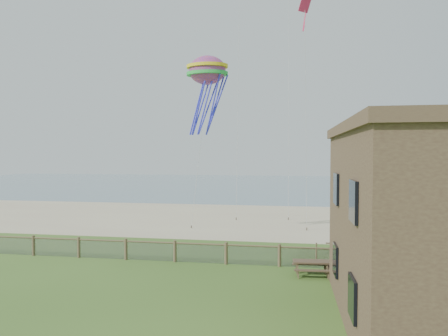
% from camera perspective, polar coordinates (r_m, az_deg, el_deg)
% --- Properties ---
extents(ground, '(160.00, 160.00, 0.00)m').
position_cam_1_polar(ground, '(17.66, -2.89, -18.72)').
color(ground, '#395B1F').
rests_on(ground, ground).
extents(sand_beach, '(72.00, 20.00, 0.02)m').
position_cam_1_polar(sand_beach, '(38.81, 3.98, -7.26)').
color(sand_beach, tan).
rests_on(sand_beach, ground).
extents(ocean, '(160.00, 68.00, 0.02)m').
position_cam_1_polar(ocean, '(82.46, 6.77, -2.36)').
color(ocean, slate).
rests_on(ocean, ground).
extents(chainlink_fence, '(36.20, 0.20, 1.25)m').
position_cam_1_polar(chainlink_fence, '(23.13, 0.30, -12.26)').
color(chainlink_fence, brown).
rests_on(chainlink_fence, ground).
extents(picnic_table, '(1.99, 1.56, 0.80)m').
position_cam_1_polar(picnic_table, '(21.62, 12.42, -13.74)').
color(picnic_table, brown).
rests_on(picnic_table, ground).
extents(octopus_kite, '(3.18, 2.26, 6.50)m').
position_cam_1_polar(octopus_kite, '(30.48, -2.41, 10.71)').
color(octopus_kite, '#F15C26').
extents(kite_red, '(1.83, 1.87, 2.26)m').
position_cam_1_polar(kite_red, '(30.75, 11.48, 20.98)').
color(kite_red, '#DA2652').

